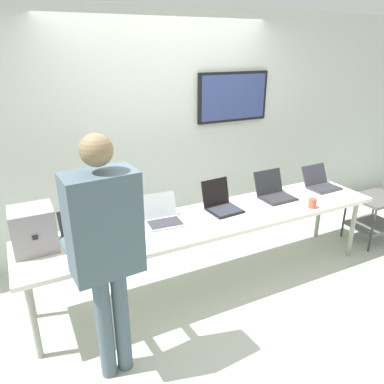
# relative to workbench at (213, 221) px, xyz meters

# --- Properties ---
(ground) EXTENTS (8.00, 8.00, 0.04)m
(ground) POSITION_rel_workbench_xyz_m (0.00, 0.00, -0.70)
(ground) COLOR #B4BAAC
(back_wall) EXTENTS (8.00, 0.11, 2.61)m
(back_wall) POSITION_rel_workbench_xyz_m (0.02, 1.13, 0.63)
(back_wall) COLOR silver
(back_wall) RESTS_ON ground
(workbench) EXTENTS (3.48, 0.70, 0.72)m
(workbench) POSITION_rel_workbench_xyz_m (0.00, 0.00, 0.00)
(workbench) COLOR white
(workbench) RESTS_ON ground
(equipment_box) EXTENTS (0.32, 0.31, 0.35)m
(equipment_box) POSITION_rel_workbench_xyz_m (-1.53, 0.12, 0.22)
(equipment_box) COLOR gray
(equipment_box) RESTS_ON workbench
(laptop_station_0) EXTENTS (0.40, 0.34, 0.23)m
(laptop_station_0) POSITION_rel_workbench_xyz_m (-1.14, 0.13, 0.10)
(laptop_station_0) COLOR #35353B
(laptop_station_0) RESTS_ON workbench
(laptop_station_1) EXTENTS (0.34, 0.36, 0.23)m
(laptop_station_1) POSITION_rel_workbench_xyz_m (-0.45, 0.13, 0.10)
(laptop_station_1) COLOR #AAAFB6
(laptop_station_1) RESTS_ON workbench
(laptop_station_2) EXTENTS (0.33, 0.35, 0.28)m
(laptop_station_2) POSITION_rel_workbench_xyz_m (0.16, 0.13, 0.11)
(laptop_station_2) COLOR black
(laptop_station_2) RESTS_ON workbench
(laptop_station_3) EXTENTS (0.35, 0.36, 0.26)m
(laptop_station_3) POSITION_rel_workbench_xyz_m (0.82, 0.14, 0.10)
(laptop_station_3) COLOR #26272A
(laptop_station_3) RESTS_ON workbench
(laptop_station_4) EXTENTS (0.35, 0.34, 0.23)m
(laptop_station_4) POSITION_rel_workbench_xyz_m (1.48, 0.13, 0.10)
(laptop_station_4) COLOR #393741
(laptop_station_4) RESTS_ON workbench
(person) EXTENTS (0.46, 0.61, 1.76)m
(person) POSITION_rel_workbench_xyz_m (-1.15, -0.62, 0.39)
(person) COLOR #4A5C68
(person) RESTS_ON ground
(coffee_mug) EXTENTS (0.08, 0.08, 0.09)m
(coffee_mug) POSITION_rel_workbench_xyz_m (0.99, -0.25, 0.09)
(coffee_mug) COLOR #D44C34
(coffee_mug) RESTS_ON workbench
(storage_cart) EXTENTS (0.56, 0.44, 0.56)m
(storage_cart) POSITION_rel_workbench_xyz_m (2.18, -0.10, -0.31)
(storage_cart) COLOR #535251
(storage_cart) RESTS_ON ground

